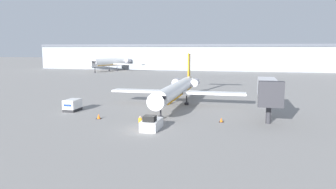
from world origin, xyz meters
The scene contains 10 objects.
ground_plane centered at (0.00, 0.00, 0.00)m, with size 600.00×600.00×0.00m, color gray.
terminal_building centered at (0.00, 120.00, 6.17)m, with size 180.00×16.80×12.28m.
airplane_main centered at (0.01, 19.34, 3.03)m, with size 24.78×29.38×9.45m.
pushback_tug centered at (0.46, 0.50, 0.75)m, with size 2.11×4.15×1.97m.
luggage_cart centered at (-15.87, 9.64, 0.97)m, with size 1.98×3.17×1.94m.
worker_near_tug centered at (-1.13, 0.64, 0.84)m, with size 0.40×0.24×1.63m.
traffic_cone_left centered at (-8.94, 4.86, 0.36)m, with size 0.72×0.72×0.76m.
traffic_cone_right centered at (8.94, 6.76, 0.31)m, with size 0.64×0.64×0.65m.
airplane_parked_far_left centered at (-47.51, 102.04, 4.10)m, with size 33.78×30.33×11.01m.
jet_bridge centered at (15.35, 9.73, 4.45)m, with size 3.20×12.14×6.19m.
Camera 1 is at (11.84, -39.14, 10.39)m, focal length 35.00 mm.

